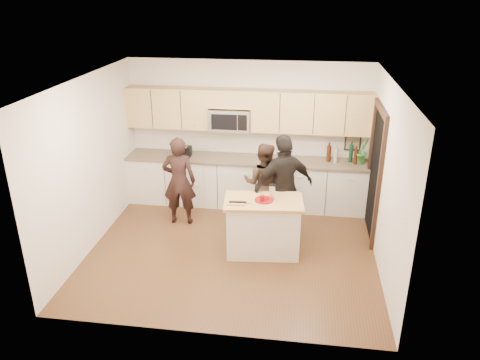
# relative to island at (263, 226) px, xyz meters

# --- Properties ---
(floor) EXTENTS (4.50, 4.50, 0.00)m
(floor) POSITION_rel_island_xyz_m (-0.49, 0.01, -0.45)
(floor) COLOR #52321C
(floor) RESTS_ON ground
(room_shell) EXTENTS (4.52, 4.02, 2.71)m
(room_shell) POSITION_rel_island_xyz_m (-0.49, 0.01, 1.28)
(room_shell) COLOR beige
(room_shell) RESTS_ON ground
(back_cabinetry) EXTENTS (4.50, 0.66, 0.94)m
(back_cabinetry) POSITION_rel_island_xyz_m (-0.49, 1.70, 0.02)
(back_cabinetry) COLOR silver
(back_cabinetry) RESTS_ON ground
(upper_cabinetry) EXTENTS (4.50, 0.33, 0.75)m
(upper_cabinetry) POSITION_rel_island_xyz_m (-0.45, 1.84, 1.39)
(upper_cabinetry) COLOR tan
(upper_cabinetry) RESTS_ON ground
(microwave) EXTENTS (0.76, 0.41, 0.40)m
(microwave) POSITION_rel_island_xyz_m (-0.80, 1.80, 1.20)
(microwave) COLOR silver
(microwave) RESTS_ON ground
(doorway) EXTENTS (0.06, 1.25, 2.20)m
(doorway) POSITION_rel_island_xyz_m (1.74, 0.91, 0.70)
(doorway) COLOR black
(doorway) RESTS_ON ground
(framed_picture) EXTENTS (0.30, 0.03, 0.38)m
(framed_picture) POSITION_rel_island_xyz_m (1.46, 1.99, 0.83)
(framed_picture) COLOR black
(framed_picture) RESTS_ON ground
(dish_towel) EXTENTS (0.34, 0.60, 0.48)m
(dish_towel) POSITION_rel_island_xyz_m (-1.44, 1.51, 0.35)
(dish_towel) COLOR white
(dish_towel) RESTS_ON ground
(island) EXTENTS (1.26, 0.81, 0.90)m
(island) POSITION_rel_island_xyz_m (0.00, 0.00, 0.00)
(island) COLOR silver
(island) RESTS_ON ground
(red_plate) EXTENTS (0.29, 0.29, 0.02)m
(red_plate) POSITION_rel_island_xyz_m (0.01, -0.00, 0.45)
(red_plate) COLOR maroon
(red_plate) RESTS_ON island
(box_grater) EXTENTS (0.10, 0.06, 0.23)m
(box_grater) POSITION_rel_island_xyz_m (0.12, 0.06, 0.58)
(box_grater) COLOR silver
(box_grater) RESTS_ON red_plate
(drink_glass) EXTENTS (0.07, 0.07, 0.10)m
(drink_glass) POSITION_rel_island_xyz_m (-0.02, -0.05, 0.49)
(drink_glass) COLOR #680E0B
(drink_glass) RESTS_ON island
(cutting_board) EXTENTS (0.29, 0.21, 0.02)m
(cutting_board) POSITION_rel_island_xyz_m (-0.41, -0.16, 0.45)
(cutting_board) COLOR tan
(cutting_board) RESTS_ON island
(tongs) EXTENTS (0.27, 0.06, 0.02)m
(tongs) POSITION_rel_island_xyz_m (-0.38, -0.17, 0.47)
(tongs) COLOR black
(tongs) RESTS_ON cutting_board
(knife) EXTENTS (0.21, 0.04, 0.01)m
(knife) POSITION_rel_island_xyz_m (-0.27, -0.16, 0.46)
(knife) COLOR silver
(knife) RESTS_ON cutting_board
(toaster) EXTENTS (0.31, 0.21, 0.19)m
(toaster) POSITION_rel_island_xyz_m (-1.69, 1.68, 0.58)
(toaster) COLOR black
(toaster) RESTS_ON back_cabinetry
(bottle_cluster) EXTENTS (0.66, 0.17, 0.39)m
(bottle_cluster) POSITION_rel_island_xyz_m (1.34, 1.73, 0.66)
(bottle_cluster) COLOR #37160A
(bottle_cluster) RESTS_ON back_cabinetry
(orchid) EXTENTS (0.33, 0.33, 0.47)m
(orchid) POSITION_rel_island_xyz_m (1.61, 1.73, 0.72)
(orchid) COLOR #2F7730
(orchid) RESTS_ON back_cabinetry
(woman_left) EXTENTS (0.61, 0.43, 1.59)m
(woman_left) POSITION_rel_island_xyz_m (-1.54, 0.80, 0.34)
(woman_left) COLOR black
(woman_left) RESTS_ON ground
(woman_center) EXTENTS (0.76, 0.61, 1.46)m
(woman_center) POSITION_rel_island_xyz_m (-0.10, 1.05, 0.28)
(woman_center) COLOR #34231A
(woman_center) RESTS_ON ground
(woman_right) EXTENTS (1.12, 0.91, 1.79)m
(woman_right) POSITION_rel_island_xyz_m (0.28, 0.55, 0.44)
(woman_right) COLOR black
(woman_right) RESTS_ON ground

